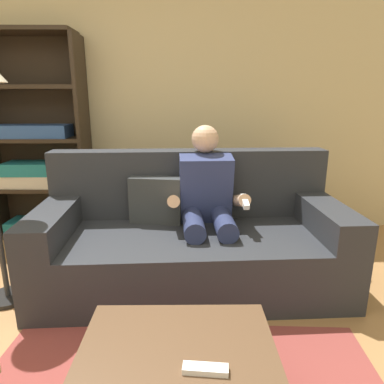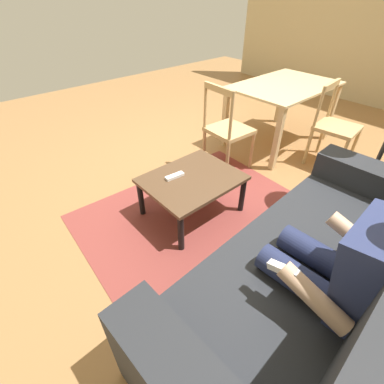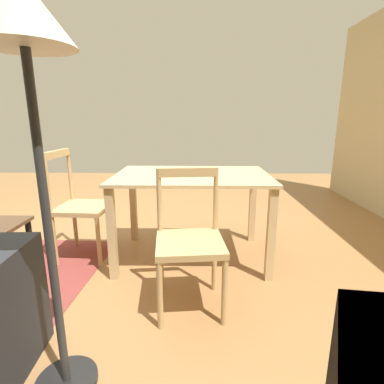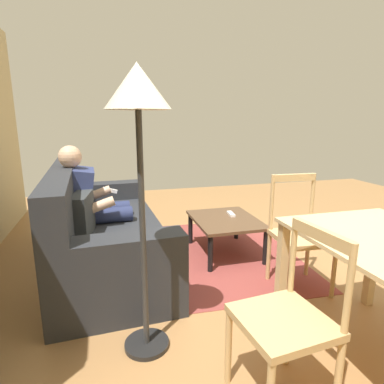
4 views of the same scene
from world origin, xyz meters
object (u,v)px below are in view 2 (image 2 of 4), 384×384
at_px(person_lounging, 338,269).
at_px(dining_table, 284,94).
at_px(dining_chair_facing_couch, 227,130).
at_px(couch, 326,282).
at_px(tv_remote, 175,176).
at_px(dining_chair_near_wall, 335,127).
at_px(coffee_table, 192,183).

bearing_deg(person_lounging, dining_table, -140.01).
xyz_separation_m(dining_table, dining_chair_facing_couch, (0.98, -0.00, -0.18)).
distance_m(couch, dining_chair_facing_couch, 1.84).
bearing_deg(tv_remote, couch, 7.59).
bearing_deg(person_lounging, dining_chair_near_wall, -154.30).
distance_m(tv_remote, dining_chair_facing_couch, 0.95).
height_order(dining_chair_near_wall, dining_chair_facing_couch, dining_chair_facing_couch).
relative_size(person_lounging, dining_chair_facing_couch, 1.23).
distance_m(couch, dining_table, 2.47).
bearing_deg(dining_chair_facing_couch, tv_remote, 14.82).
distance_m(couch, coffee_table, 1.27).
bearing_deg(coffee_table, dining_chair_facing_couch, -156.75).
bearing_deg(dining_table, coffee_table, 10.94).
xyz_separation_m(coffee_table, dining_chair_facing_couch, (-0.81, -0.35, 0.13)).
height_order(coffee_table, dining_chair_near_wall, dining_chair_near_wall).
distance_m(coffee_table, tv_remote, 0.16).
distance_m(person_lounging, dining_chair_facing_couch, 1.93).
xyz_separation_m(dining_chair_near_wall, dining_chair_facing_couch, (0.97, -0.71, 0.01)).
bearing_deg(couch, dining_chair_facing_couch, -118.34).
xyz_separation_m(coffee_table, dining_table, (-1.79, -0.35, 0.30)).
bearing_deg(tv_remote, person_lounging, 2.62).
xyz_separation_m(couch, person_lounging, (0.12, 0.04, 0.27)).
relative_size(tv_remote, dining_chair_near_wall, 0.19).
bearing_deg(dining_chair_near_wall, coffee_table, -11.43).
distance_m(person_lounging, dining_chair_near_wall, 2.19).
distance_m(person_lounging, dining_table, 2.57).
relative_size(tv_remote, dining_chair_facing_couch, 0.18).
bearing_deg(person_lounging, dining_chair_facing_couch, -120.95).
distance_m(coffee_table, dining_chair_near_wall, 1.82).
distance_m(coffee_table, dining_table, 1.84).
relative_size(person_lounging, coffee_table, 1.45).
height_order(couch, tv_remote, couch).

